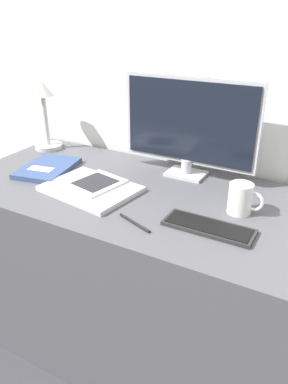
# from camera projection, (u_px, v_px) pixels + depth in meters

# --- Properties ---
(ground_plane) EXTENTS (10.00, 10.00, 0.00)m
(ground_plane) POSITION_uv_depth(u_px,v_px,m) (129.00, 382.00, 1.50)
(ground_plane) COLOR #38383D
(wall_back) EXTENTS (3.60, 0.05, 2.40)m
(wall_back) POSITION_uv_depth(u_px,v_px,m) (201.00, 51.00, 1.42)
(wall_back) COLOR silver
(wall_back) RESTS_ON ground_plane
(desk) EXTENTS (1.54, 0.66, 0.75)m
(desk) POSITION_uv_depth(u_px,v_px,m) (153.00, 279.00, 1.49)
(desk) COLOR #4C4C51
(desk) RESTS_ON ground_plane
(monitor) EXTENTS (0.54, 0.11, 0.38)m
(monitor) POSITION_uv_depth(u_px,v_px,m) (189.00, 125.00, 1.41)
(monitor) COLOR #B7B7BC
(monitor) RESTS_ON desk
(keyboard) EXTENTS (0.27, 0.10, 0.01)m
(keyboard) POSITION_uv_depth(u_px,v_px,m) (208.00, 227.00, 1.12)
(keyboard) COLOR #282828
(keyboard) RESTS_ON desk
(laptop) EXTENTS (0.35, 0.28, 0.02)m
(laptop) POSITION_uv_depth(u_px,v_px,m) (91.00, 189.00, 1.36)
(laptop) COLOR #BCBCC1
(laptop) RESTS_ON desk
(ereader) EXTENTS (0.20, 0.22, 0.01)m
(ereader) POSITION_uv_depth(u_px,v_px,m) (95.00, 183.00, 1.37)
(ereader) COLOR white
(ereader) RESTS_ON laptop
(desk_lamp) EXTENTS (0.13, 0.13, 0.31)m
(desk_lamp) POSITION_uv_depth(u_px,v_px,m) (45.00, 110.00, 1.71)
(desk_lamp) COLOR #BCB7AD
(desk_lamp) RESTS_ON desk
(notebook) EXTENTS (0.23, 0.29, 0.02)m
(notebook) POSITION_uv_depth(u_px,v_px,m) (48.00, 168.00, 1.54)
(notebook) COLOR #334775
(notebook) RESTS_ON desk
(coffee_mug) EXTENTS (0.11, 0.08, 0.10)m
(coffee_mug) POSITION_uv_depth(u_px,v_px,m) (241.00, 199.00, 1.20)
(coffee_mug) COLOR white
(coffee_mug) RESTS_ON desk
(pen) EXTENTS (0.13, 0.06, 0.01)m
(pen) POSITION_uv_depth(u_px,v_px,m) (134.00, 223.00, 1.15)
(pen) COLOR black
(pen) RESTS_ON desk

